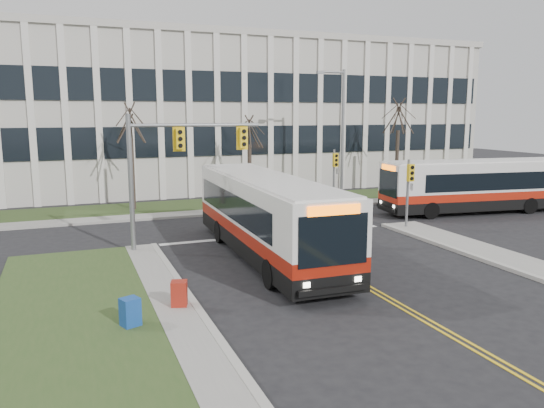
{
  "coord_description": "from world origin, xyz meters",
  "views": [
    {
      "loc": [
        -9.9,
        -16.74,
        6.21
      ],
      "look_at": [
        -0.97,
        6.23,
        2.0
      ],
      "focal_mm": 35.0,
      "sensor_mm": 36.0,
      "label": 1
    }
  ],
  "objects_px": {
    "newspaper_box_red": "(179,295)",
    "newspaper_box_blue": "(130,314)",
    "bus_main": "(266,218)",
    "streetlight": "(341,128)",
    "bus_cross": "(476,187)",
    "directory_sign": "(260,187)"
  },
  "relations": [
    {
      "from": "directory_sign",
      "to": "newspaper_box_red",
      "type": "relative_size",
      "value": 2.11
    },
    {
      "from": "newspaper_box_blue",
      "to": "newspaper_box_red",
      "type": "xyz_separation_m",
      "value": [
        1.64,
        1.05,
        0.0
      ]
    },
    {
      "from": "streetlight",
      "to": "bus_main",
      "type": "bearing_deg",
      "value": -130.16
    },
    {
      "from": "streetlight",
      "to": "newspaper_box_red",
      "type": "xyz_separation_m",
      "value": [
        -14.83,
        -16.78,
        -4.72
      ]
    },
    {
      "from": "newspaper_box_blue",
      "to": "newspaper_box_red",
      "type": "relative_size",
      "value": 1.0
    },
    {
      "from": "directory_sign",
      "to": "bus_main",
      "type": "distance_m",
      "value": 13.86
    },
    {
      "from": "newspaper_box_red",
      "to": "newspaper_box_blue",
      "type": "bearing_deg",
      "value": -130.81
    },
    {
      "from": "bus_main",
      "to": "newspaper_box_red",
      "type": "xyz_separation_m",
      "value": [
        -4.86,
        -4.96,
        -1.26
      ]
    },
    {
      "from": "directory_sign",
      "to": "newspaper_box_red",
      "type": "distance_m",
      "value": 20.34
    },
    {
      "from": "bus_cross",
      "to": "newspaper_box_red",
      "type": "xyz_separation_m",
      "value": [
        -20.98,
        -10.08,
        -1.15
      ]
    },
    {
      "from": "streetlight",
      "to": "bus_cross",
      "type": "relative_size",
      "value": 0.75
    },
    {
      "from": "bus_main",
      "to": "streetlight",
      "type": "bearing_deg",
      "value": 51.28
    },
    {
      "from": "bus_cross",
      "to": "newspaper_box_red",
      "type": "relative_size",
      "value": 12.86
    },
    {
      "from": "newspaper_box_blue",
      "to": "newspaper_box_red",
      "type": "height_order",
      "value": "same"
    },
    {
      "from": "bus_main",
      "to": "newspaper_box_blue",
      "type": "bearing_deg",
      "value": -135.8
    },
    {
      "from": "bus_main",
      "to": "bus_cross",
      "type": "bearing_deg",
      "value": 19.05
    },
    {
      "from": "bus_cross",
      "to": "directory_sign",
      "type": "bearing_deg",
      "value": -117.42
    },
    {
      "from": "newspaper_box_red",
      "to": "bus_main",
      "type": "bearing_deg",
      "value": 62.25
    },
    {
      "from": "bus_cross",
      "to": "streetlight",
      "type": "bearing_deg",
      "value": -130.46
    },
    {
      "from": "bus_main",
      "to": "newspaper_box_blue",
      "type": "xyz_separation_m",
      "value": [
        -6.5,
        -6.01,
        -1.26
      ]
    },
    {
      "from": "streetlight",
      "to": "newspaper_box_blue",
      "type": "distance_m",
      "value": 24.73
    },
    {
      "from": "newspaper_box_blue",
      "to": "bus_cross",
      "type": "bearing_deg",
      "value": 4.23
    }
  ]
}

